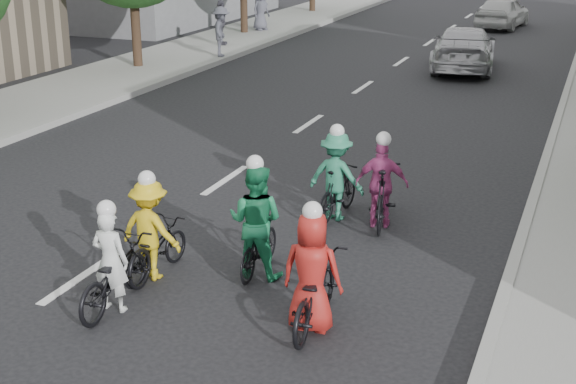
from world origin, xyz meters
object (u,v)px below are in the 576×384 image
Objects in this scene: follow_car_lead at (464,48)px; spectator_0 at (221,32)px; cyclist_0 at (115,271)px; spectator_1 at (221,22)px; follow_car_trail at (503,12)px; cyclist_1 at (152,238)px; cyclist_3 at (257,229)px; cyclist_4 at (313,284)px; cyclist_2 at (383,191)px; spectator_2 at (261,9)px; cyclist_5 at (337,182)px.

spectator_0 is at bearing 2.06° from follow_car_lead.
cyclist_0 is 1.03× the size of spectator_1.
cyclist_0 is 22.64m from spectator_1.
follow_car_trail is (-0.15, 11.57, 0.01)m from follow_car_lead.
cyclist_1 is 1.57m from cyclist_3.
follow_car_trail is at bearing -55.81° from spectator_0.
spectator_1 is (-11.31, 20.48, 0.42)m from cyclist_4.
spectator_0 reaches higher than cyclist_2.
spectator_2 is (-10.01, -5.90, 0.32)m from follow_car_trail.
cyclist_4 is at bearing -169.05° from spectator_1.
follow_car_lead is (-0.41, 15.43, 0.07)m from cyclist_5.
spectator_2 is at bearing -36.34° from follow_car_lead.
cyclist_2 is 2.93m from cyclist_3.
spectator_2 is (-11.54, 25.04, 0.46)m from cyclist_4.
cyclist_5 is 19.51m from spectator_1.
follow_car_trail is 11.62m from spectator_2.
cyclist_3 is at bearing -135.18° from spectator_2.
cyclist_3 is 0.37× the size of follow_car_lead.
cyclist_3 is 1.08× the size of cyclist_5.
spectator_2 reaches higher than follow_car_lead.
follow_car_trail is 15.55m from spectator_0.
spectator_0 is (-9.11, 14.01, 0.38)m from cyclist_5.
cyclist_3 is (-1.22, -2.66, 0.09)m from cyclist_2.
cyclist_3 reaches higher than cyclist_2.
cyclist_0 reaches higher than follow_car_lead.
cyclist_4 is 20.60m from spectator_0.
cyclist_1 is at bearing -15.94° from cyclist_4.
spectator_1 is 0.96× the size of spectator_2.
cyclist_3 is at bearing -170.58° from spectator_1.
cyclist_4 is at bearing 172.84° from cyclist_1.
spectator_0 reaches higher than follow_car_lead.
cyclist_4 reaches higher than cyclist_0.
cyclist_1 is at bearing 94.71° from follow_car_trail.
cyclist_3 reaches higher than follow_car_trail.
cyclist_0 is 1.05× the size of cyclist_5.
spectator_0 is (-8.74, 16.72, 0.33)m from cyclist_3.
cyclist_4 reaches higher than cyclist_2.
cyclist_0 is 1.01× the size of spectator_0.
cyclist_5 is (1.77, 4.41, 0.14)m from cyclist_0.
follow_car_lead is 2.79× the size of spectator_2.
follow_car_trail is (-0.56, 26.99, 0.08)m from cyclist_5.
cyclist_4 is 19.42m from follow_car_lead.
cyclist_1 is 4.24m from cyclist_2.
cyclist_0 is at bearing 48.68° from cyclist_2.
cyclist_0 is at bearing -175.71° from spectator_1.
cyclist_4 reaches higher than follow_car_trail.
spectator_2 is at bearing -57.06° from cyclist_5.
cyclist_0 is at bearing 94.85° from follow_car_trail.
spectator_0 is at bearing 63.69° from follow_car_trail.
follow_car_lead is (-1.26, 15.47, 0.11)m from cyclist_2.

